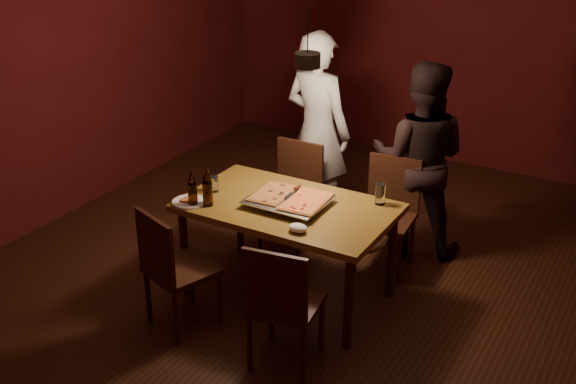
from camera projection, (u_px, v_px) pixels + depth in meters
The scene contains 19 objects.
room_shell at pixel (307, 109), 5.06m from camera, with size 6.00×6.00×6.00m.
dining_table at pixel (288, 214), 5.18m from camera, with size 1.50×0.90×0.75m.
chair_far_left at pixel (294, 186), 5.99m from camera, with size 0.42×0.42×0.49m.
chair_far_right at pixel (389, 203), 5.67m from camera, with size 0.46×0.46×0.49m.
chair_near_left at pixel (170, 260), 4.85m from camera, with size 0.54×0.54×0.49m.
chair_near_right at pixel (281, 296), 4.45m from camera, with size 0.48×0.48×0.49m.
pizza_tray at pixel (288, 202), 5.14m from camera, with size 0.55×0.45×0.05m, color silver.
pizza_meat at pixel (273, 193), 5.20m from camera, with size 0.24×0.38×0.02m, color maroon.
pizza_cheese at pixel (306, 201), 5.07m from camera, with size 0.26×0.42×0.02m, color gold.
spatula at pixel (292, 196), 5.14m from camera, with size 0.09×0.24×0.04m, color silver, non-canonical shape.
beer_bottle_a at pixel (192, 189), 5.09m from camera, with size 0.07×0.07×0.26m.
beer_bottle_b at pixel (207, 188), 5.09m from camera, with size 0.07×0.07×0.28m.
water_glass_left at pixel (213, 184), 5.34m from camera, with size 0.07×0.07×0.12m, color silver.
water_glass_right at pixel (380, 194), 5.14m from camera, with size 0.07×0.07×0.15m, color silver.
plate_slice at pixel (189, 202), 5.18m from camera, with size 0.24×0.24×0.03m.
napkin at pixel (298, 228), 4.76m from camera, with size 0.13×0.10×0.05m, color white.
diner_white at pixel (318, 131), 6.21m from camera, with size 0.64×0.42×1.74m, color silver.
diner_dark at pixel (419, 159), 5.80m from camera, with size 0.78×0.61×1.61m, color black.
pendant_lamp at pixel (307, 59), 4.91m from camera, with size 0.18×0.18×1.10m.
Camera 1 is at (2.31, -4.27, 2.96)m, focal length 45.00 mm.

